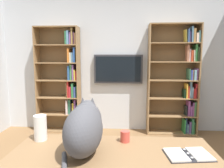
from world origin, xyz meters
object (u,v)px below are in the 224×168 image
paper_towel_roll (40,128)px  coffee_mug (125,136)px  open_binder (188,155)px  wall_mounted_tv (118,69)px  cat (84,126)px  bookshelf_right (64,81)px  bookshelf_left (178,80)px  desk (113,167)px

paper_towel_roll → coffee_mug: (-0.75, -0.01, -0.06)m
open_binder → coffee_mug: (0.47, -0.23, 0.04)m
wall_mounted_tv → open_binder: (-0.60, 2.51, -0.49)m
wall_mounted_tv → cat: wall_mounted_tv is taller
bookshelf_right → coffee_mug: 2.50m
open_binder → bookshelf_left: bearing=-102.4°
cat → open_binder: bearing=178.3°
desk → paper_towel_roll: bearing=-19.7°
wall_mounted_tv → open_binder: size_ratio=2.64×
desk → open_binder: 0.57m
cat → open_binder: cat is taller
bookshelf_left → wall_mounted_tv: (1.13, -0.08, 0.20)m
bookshelf_right → wall_mounted_tv: bearing=-175.4°
wall_mounted_tv → coffee_mug: (-0.13, 2.28, -0.45)m
desk → open_binder: bearing=-178.6°
bookshelf_left → open_binder: bookshelf_left is taller
wall_mounted_tv → desk: 2.59m
bookshelf_right → paper_towel_roll: bearing=101.2°
bookshelf_right → cat: size_ratio=3.00×
bookshelf_right → desk: bearing=114.1°
bookshelf_right → paper_towel_roll: 2.25m
bookshelf_right → cat: 2.55m
cat → wall_mounted_tv: bearing=-94.1°
cat → coffee_mug: (-0.31, -0.20, -0.15)m
desk → paper_towel_roll: paper_towel_roll is taller
bookshelf_left → coffee_mug: bookshelf_left is taller
open_binder → paper_towel_roll: paper_towel_roll is taller
open_binder → coffee_mug: 0.52m
bookshelf_left → cat: bearing=61.3°
cat → coffee_mug: cat is taller
open_binder → paper_towel_roll: size_ratio=1.59×
cat → open_binder: size_ratio=1.89×
open_binder → paper_towel_roll: (1.21, -0.22, 0.10)m
coffee_mug → cat: bearing=33.0°
open_binder → desk: bearing=1.4°
bookshelf_right → wall_mounted_tv: bookshelf_right is taller
wall_mounted_tv → cat: (0.18, 2.48, -0.29)m
desk → coffee_mug: (-0.09, -0.24, 0.15)m
desk → wall_mounted_tv: bearing=-89.1°
desk → bookshelf_left: bearing=-114.2°
bookshelf_left → coffee_mug: 2.43m
bookshelf_left → paper_towel_roll: bookshelf_left is taller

